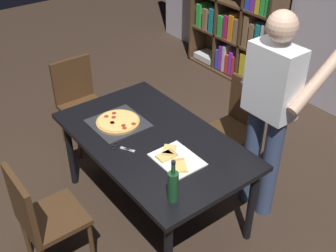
{
  "coord_description": "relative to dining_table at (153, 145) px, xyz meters",
  "views": [
    {
      "loc": [
        2.18,
        -1.52,
        2.66
      ],
      "look_at": [
        0.0,
        0.15,
        0.8
      ],
      "focal_mm": 44.97,
      "sensor_mm": 36.0,
      "label": 1
    }
  ],
  "objects": [
    {
      "name": "dining_table",
      "position": [
        0.0,
        0.0,
        0.0
      ],
      "size": [
        1.61,
        0.96,
        0.75
      ],
      "color": "black",
      "rests_on": "ground_plane"
    },
    {
      "name": "ground_plane",
      "position": [
        0.0,
        0.0,
        -0.68
      ],
      "size": [
        12.0,
        12.0,
        0.0
      ],
      "primitive_type": "plane",
      "color": "#38281E"
    },
    {
      "name": "chair_near_camera",
      "position": [
        -0.0,
        -0.97,
        -0.16
      ],
      "size": [
        0.42,
        0.42,
        0.9
      ],
      "color": "#472D19",
      "rests_on": "ground_plane"
    },
    {
      "name": "pizza_slices_on_towel",
      "position": [
        0.32,
        -0.03,
        0.08
      ],
      "size": [
        0.36,
        0.28,
        0.03
      ],
      "color": "white",
      "rests_on": "dining_table"
    },
    {
      "name": "chair_left_end",
      "position": [
        -1.29,
        0.0,
        -0.16
      ],
      "size": [
        0.42,
        0.42,
        0.9
      ],
      "color": "#472D19",
      "rests_on": "ground_plane"
    },
    {
      "name": "pepperoni_pizza_on_tray",
      "position": [
        -0.33,
        -0.11,
        0.09
      ],
      "size": [
        0.42,
        0.42,
        0.04
      ],
      "color": "#2D2D33",
      "rests_on": "dining_table"
    },
    {
      "name": "chair_far_side",
      "position": [
        0.0,
        0.97,
        -0.16
      ],
      "size": [
        0.42,
        0.42,
        0.9
      ],
      "color": "#472D19",
      "rests_on": "ground_plane"
    },
    {
      "name": "wine_bottle",
      "position": [
        0.63,
        -0.29,
        0.19
      ],
      "size": [
        0.07,
        0.07,
        0.32
      ],
      "color": "#194723",
      "rests_on": "dining_table"
    },
    {
      "name": "kitchen_scissors",
      "position": [
        -0.05,
        -0.27,
        0.08
      ],
      "size": [
        0.19,
        0.14,
        0.01
      ],
      "color": "silver",
      "rests_on": "dining_table"
    },
    {
      "name": "bookshelf",
      "position": [
        -1.42,
        2.37,
        0.25
      ],
      "size": [
        1.4,
        0.35,
        1.95
      ],
      "color": "#513823",
      "rests_on": "ground_plane"
    },
    {
      "name": "person_serving_pizza",
      "position": [
        0.5,
        0.75,
        0.32
      ],
      "size": [
        0.55,
        0.54,
        1.75
      ],
      "color": "#38476B",
      "rests_on": "ground_plane"
    }
  ]
}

